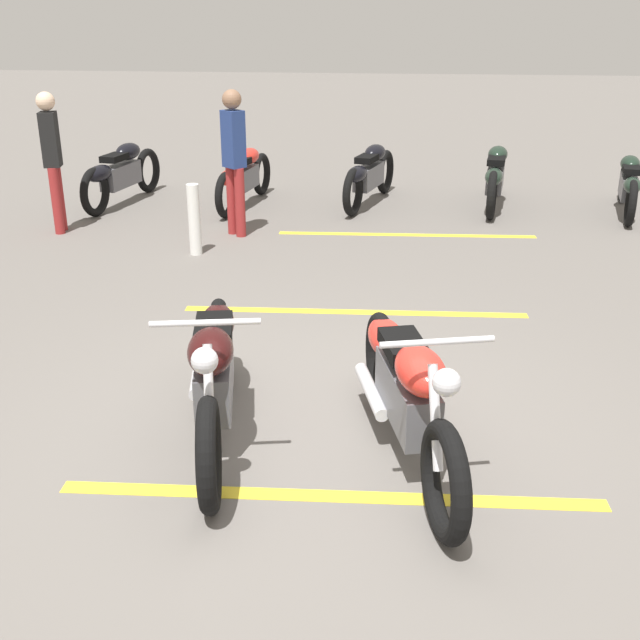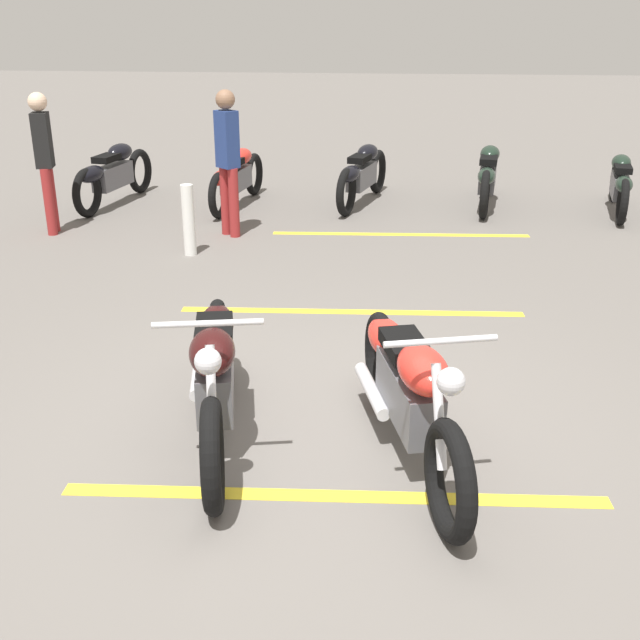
{
  "view_description": "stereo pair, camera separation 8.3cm",
  "coord_description": "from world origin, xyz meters",
  "px_view_note": "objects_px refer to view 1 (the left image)",
  "views": [
    {
      "loc": [
        -4.53,
        -0.57,
        2.67
      ],
      "look_at": [
        0.44,
        0.0,
        0.65
      ],
      "focal_mm": 43.89,
      "sensor_mm": 36.0,
      "label": 1
    },
    {
      "loc": [
        -4.54,
        -0.49,
        2.67
      ],
      "look_at": [
        0.44,
        0.0,
        0.65
      ],
      "focal_mm": 43.89,
      "sensor_mm": 36.0,
      "label": 2
    }
  ],
  "objects_px": {
    "motorcycle_row_right": "(243,177)",
    "motorcycle_row_far_right": "(120,173)",
    "bystander_secondary": "(234,156)",
    "bollard_post": "(194,220)",
    "motorcycle_bright_foreground": "(406,389)",
    "motorcycle_row_left": "(495,176)",
    "motorcycle_row_center": "(369,174)",
    "motorcycle_dark_foreground": "(214,370)",
    "motorcycle_row_far_left": "(629,185)",
    "bystander_near_row": "(52,156)"
  },
  "relations": [
    {
      "from": "motorcycle_dark_foreground",
      "to": "bollard_post",
      "type": "bearing_deg",
      "value": -174.3
    },
    {
      "from": "motorcycle_row_right",
      "to": "bollard_post",
      "type": "xyz_separation_m",
      "value": [
        -2.32,
        0.08,
        -0.02
      ]
    },
    {
      "from": "motorcycle_dark_foreground",
      "to": "bystander_secondary",
      "type": "xyz_separation_m",
      "value": [
        4.81,
        0.9,
        0.52
      ]
    },
    {
      "from": "bollard_post",
      "to": "motorcycle_row_far_left",
      "type": "bearing_deg",
      "value": -65.35
    },
    {
      "from": "motorcycle_row_left",
      "to": "motorcycle_row_center",
      "type": "relative_size",
      "value": 1.02
    },
    {
      "from": "motorcycle_row_far_left",
      "to": "bollard_post",
      "type": "relative_size",
      "value": 2.47
    },
    {
      "from": "bystander_near_row",
      "to": "bollard_post",
      "type": "height_order",
      "value": "bystander_near_row"
    },
    {
      "from": "motorcycle_bright_foreground",
      "to": "motorcycle_dark_foreground",
      "type": "distance_m",
      "value": 1.26
    },
    {
      "from": "motorcycle_row_right",
      "to": "motorcycle_row_far_right",
      "type": "xyz_separation_m",
      "value": [
        -0.07,
        1.77,
        0.03
      ]
    },
    {
      "from": "motorcycle_dark_foreground",
      "to": "motorcycle_row_left",
      "type": "distance_m",
      "value": 7.04
    },
    {
      "from": "motorcycle_row_far_left",
      "to": "motorcycle_row_right",
      "type": "xyz_separation_m",
      "value": [
        -0.14,
        5.29,
        0.01
      ]
    },
    {
      "from": "bystander_near_row",
      "to": "bystander_secondary",
      "type": "relative_size",
      "value": 0.98
    },
    {
      "from": "motorcycle_bright_foreground",
      "to": "motorcycle_row_far_left",
      "type": "xyz_separation_m",
      "value": [
        6.54,
        -2.93,
        -0.05
      ]
    },
    {
      "from": "motorcycle_dark_foreground",
      "to": "motorcycle_row_center",
      "type": "relative_size",
      "value": 1.04
    },
    {
      "from": "motorcycle_row_left",
      "to": "bystander_secondary",
      "type": "relative_size",
      "value": 1.23
    },
    {
      "from": "motorcycle_bright_foreground",
      "to": "motorcycle_row_far_left",
      "type": "height_order",
      "value": "motorcycle_bright_foreground"
    },
    {
      "from": "motorcycle_dark_foreground",
      "to": "motorcycle_row_far_right",
      "type": "relative_size",
      "value": 1.01
    },
    {
      "from": "motorcycle_dark_foreground",
      "to": "motorcycle_row_left",
      "type": "xyz_separation_m",
      "value": [
        6.62,
        -2.41,
        -0.02
      ]
    },
    {
      "from": "motorcycle_row_far_left",
      "to": "motorcycle_row_left",
      "type": "xyz_separation_m",
      "value": [
        0.21,
        1.76,
        0.03
      ]
    },
    {
      "from": "motorcycle_row_far_right",
      "to": "bystander_secondary",
      "type": "relative_size",
      "value": 1.25
    },
    {
      "from": "motorcycle_bright_foreground",
      "to": "motorcycle_row_left",
      "type": "xyz_separation_m",
      "value": [
        6.75,
        -1.16,
        -0.02
      ]
    },
    {
      "from": "bollard_post",
      "to": "motorcycle_row_center",
      "type": "bearing_deg",
      "value": -34.92
    },
    {
      "from": "motorcycle_row_far_left",
      "to": "bystander_secondary",
      "type": "relative_size",
      "value": 1.14
    },
    {
      "from": "motorcycle_bright_foreground",
      "to": "motorcycle_dark_foreground",
      "type": "bearing_deg",
      "value": -110.84
    },
    {
      "from": "bystander_near_row",
      "to": "motorcycle_row_center",
      "type": "bearing_deg",
      "value": -166.52
    },
    {
      "from": "motorcycle_bright_foreground",
      "to": "bollard_post",
      "type": "bearing_deg",
      "value": -163.89
    },
    {
      "from": "bystander_secondary",
      "to": "bollard_post",
      "type": "xyz_separation_m",
      "value": [
        -0.86,
        0.3,
        -0.58
      ]
    },
    {
      "from": "motorcycle_row_left",
      "to": "bystander_near_row",
      "type": "relative_size",
      "value": 1.26
    },
    {
      "from": "motorcycle_row_center",
      "to": "bystander_secondary",
      "type": "xyz_separation_m",
      "value": [
        -1.77,
        1.54,
        0.54
      ]
    },
    {
      "from": "motorcycle_dark_foreground",
      "to": "bystander_near_row",
      "type": "xyz_separation_m",
      "value": [
        4.69,
        3.14,
        0.5
      ]
    },
    {
      "from": "motorcycle_bright_foreground",
      "to": "bystander_near_row",
      "type": "distance_m",
      "value": 6.55
    },
    {
      "from": "motorcycle_row_far_left",
      "to": "motorcycle_row_far_right",
      "type": "height_order",
      "value": "motorcycle_row_far_right"
    },
    {
      "from": "motorcycle_row_far_left",
      "to": "motorcycle_row_right",
      "type": "bearing_deg",
      "value": 101.67
    },
    {
      "from": "motorcycle_bright_foreground",
      "to": "bollard_post",
      "type": "height_order",
      "value": "motorcycle_bright_foreground"
    },
    {
      "from": "motorcycle_row_far_right",
      "to": "bollard_post",
      "type": "height_order",
      "value": "motorcycle_row_far_right"
    },
    {
      "from": "motorcycle_row_far_left",
      "to": "bollard_post",
      "type": "distance_m",
      "value": 5.91
    },
    {
      "from": "motorcycle_dark_foreground",
      "to": "motorcycle_row_far_left",
      "type": "distance_m",
      "value": 7.65
    },
    {
      "from": "motorcycle_row_center",
      "to": "motorcycle_row_far_right",
      "type": "relative_size",
      "value": 0.97
    },
    {
      "from": "motorcycle_dark_foreground",
      "to": "motorcycle_row_left",
      "type": "height_order",
      "value": "motorcycle_dark_foreground"
    },
    {
      "from": "motorcycle_row_far_right",
      "to": "bystander_near_row",
      "type": "relative_size",
      "value": 1.28
    },
    {
      "from": "motorcycle_row_left",
      "to": "motorcycle_row_center",
      "type": "height_order",
      "value": "motorcycle_row_left"
    },
    {
      "from": "bollard_post",
      "to": "bystander_secondary",
      "type": "bearing_deg",
      "value": -19.12
    },
    {
      "from": "motorcycle_bright_foreground",
      "to": "bystander_secondary",
      "type": "relative_size",
      "value": 1.24
    },
    {
      "from": "motorcycle_row_far_left",
      "to": "motorcycle_bright_foreground",
      "type": "bearing_deg",
      "value": 166.05
    },
    {
      "from": "bollard_post",
      "to": "bystander_near_row",
      "type": "bearing_deg",
      "value": 69.04
    },
    {
      "from": "motorcycle_row_left",
      "to": "bollard_post",
      "type": "bearing_deg",
      "value": 134.63
    },
    {
      "from": "motorcycle_bright_foreground",
      "to": "motorcycle_dark_foreground",
      "type": "xyz_separation_m",
      "value": [
        0.13,
        1.25,
        0.0
      ]
    },
    {
      "from": "motorcycle_row_far_right",
      "to": "bystander_secondary",
      "type": "height_order",
      "value": "bystander_secondary"
    },
    {
      "from": "motorcycle_bright_foreground",
      "to": "motorcycle_row_right",
      "type": "relative_size",
      "value": 1.06
    },
    {
      "from": "motorcycle_dark_foreground",
      "to": "motorcycle_row_center",
      "type": "bearing_deg",
      "value": 163.29
    }
  ]
}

